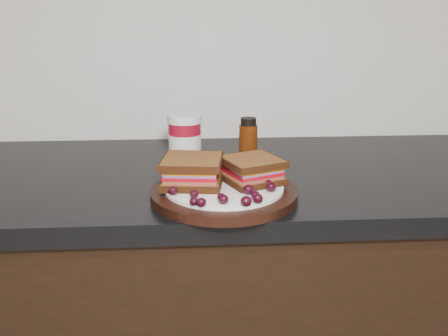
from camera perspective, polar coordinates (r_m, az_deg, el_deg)
The scene contains 29 objects.
countertop at distance 1.14m, azimuth 4.30°, elevation -1.08°, with size 3.98×0.60×0.04m, color black.
plate at distance 0.95m, azimuth 0.00°, elevation -2.93°, with size 0.28×0.28×0.02m, color black.
sandwich_left at distance 0.95m, azimuth -3.65°, elevation -0.35°, with size 0.11×0.11×0.05m, color brown, non-canonical shape.
sandwich_right at distance 0.97m, azimuth 3.23°, elevation -0.23°, with size 0.10×0.10×0.05m, color brown, non-canonical shape.
grape_0 at distance 0.90m, azimuth -5.85°, elevation -2.59°, with size 0.02×0.02×0.02m, color black.
grape_1 at distance 0.89m, azimuth -3.42°, elevation -3.00°, with size 0.02×0.02×0.02m, color black.
grape_2 at distance 0.85m, azimuth -3.47°, elevation -3.82°, with size 0.02×0.02×0.01m, color black.
grape_3 at distance 0.85m, azimuth -2.59°, elevation -3.93°, with size 0.02×0.02×0.02m, color black.
grape_4 at distance 0.86m, azimuth -0.06°, elevation -3.60°, with size 0.02×0.02×0.02m, color black.
grape_5 at distance 0.87m, azimuth -0.32°, elevation -3.32°, with size 0.01×0.01×0.01m, color black.
grape_6 at distance 0.85m, azimuth 2.55°, elevation -3.80°, with size 0.02×0.02×0.02m, color black.
grape_7 at distance 0.86m, azimuth 3.89°, elevation -3.49°, with size 0.02×0.02×0.02m, color black.
grape_8 at distance 0.88m, azimuth 3.61°, elevation -3.12°, with size 0.02×0.02×0.02m, color black.
grape_9 at distance 0.90m, azimuth 2.82°, elevation -2.48°, with size 0.02×0.02×0.02m, color black.
grape_10 at distance 0.92m, azimuth 5.39°, elevation -2.17°, with size 0.02×0.02×0.02m, color black.
grape_11 at distance 0.94m, azimuth 5.03°, elevation -1.81°, with size 0.02×0.02×0.02m, color black.
grape_12 at distance 0.95m, azimuth 4.53°, elevation -1.58°, with size 0.02×0.02×0.01m, color black.
grape_13 at distance 0.98m, azimuth 4.78°, elevation -1.03°, with size 0.02×0.02×0.01m, color black.
grape_14 at distance 1.00m, azimuth 3.24°, elevation -0.48°, with size 0.02×0.02×0.02m, color black.
grape_15 at distance 0.98m, azimuth -1.80°, elevation -0.72°, with size 0.02×0.02×0.02m, color black.
grape_16 at distance 0.98m, azimuth -4.17°, elevation -1.01°, with size 0.02×0.02×0.02m, color black.
grape_17 at distance 0.97m, azimuth -4.27°, elevation -1.11°, with size 0.02×0.02×0.02m, color black.
grape_18 at distance 0.95m, azimuth -5.01°, elevation -1.64°, with size 0.02×0.02×0.02m, color black.
grape_19 at distance 0.93m, azimuth -5.72°, elevation -1.99°, with size 0.02×0.02×0.02m, color black.
grape_20 at distance 0.96m, azimuth -2.62°, elevation -1.33°, with size 0.02×0.02×0.01m, color black.
grape_21 at distance 0.96m, azimuth -2.73°, elevation -1.33°, with size 0.02×0.02×0.01m, color black.
grape_22 at distance 0.95m, azimuth -3.51°, elevation -1.65°, with size 0.02×0.02×0.01m, color black.
condiment_jar at distance 1.16m, azimuth -4.49°, elevation 3.27°, with size 0.08×0.08×0.12m, color maroon.
oil_bottle at distance 1.13m, azimuth 2.77°, elevation 2.84°, with size 0.04×0.04×0.12m, color #431A06.
Camera 1 is at (-0.16, 0.63, 1.24)m, focal length 40.00 mm.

